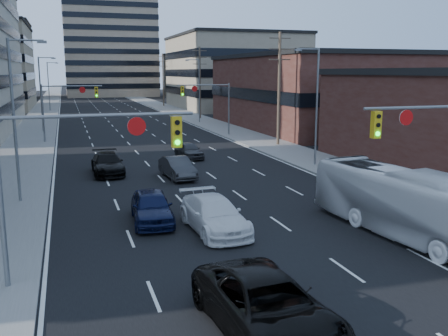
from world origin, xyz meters
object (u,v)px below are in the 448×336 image
at_px(white_van, 214,215).
at_px(sedan_blue, 152,207).
at_px(transit_bus, 409,204).
at_px(black_pickup, 267,306).

bearing_deg(white_van, sedan_blue, 135.87).
distance_m(transit_bus, sedan_blue, 11.91).
height_order(white_van, transit_bus, transit_bus).
relative_size(black_pickup, sedan_blue, 1.28).
bearing_deg(transit_bus, black_pickup, -153.43).
xyz_separation_m(black_pickup, transit_bus, (9.15, 5.85, 0.68)).
distance_m(black_pickup, transit_bus, 10.88).
distance_m(black_pickup, white_van, 9.39).
xyz_separation_m(black_pickup, white_van, (1.22, 9.31, -0.05)).
height_order(transit_bus, sedan_blue, transit_bus).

